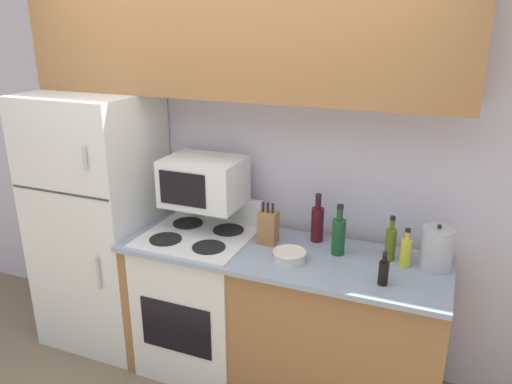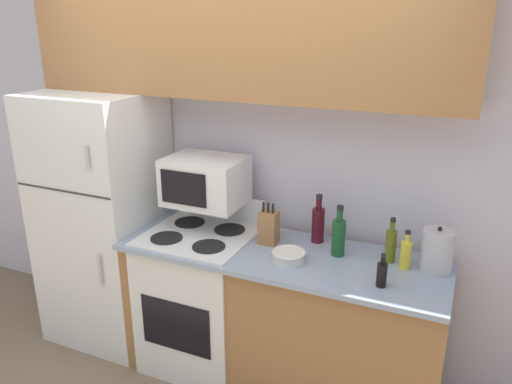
{
  "view_description": "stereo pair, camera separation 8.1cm",
  "coord_description": "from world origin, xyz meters",
  "px_view_note": "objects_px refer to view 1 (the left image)",
  "views": [
    {
      "loc": [
        1.24,
        -2.19,
        2.19
      ],
      "look_at": [
        0.23,
        0.28,
        1.26
      ],
      "focal_mm": 35.0,
      "sensor_mm": 36.0,
      "label": 1
    },
    {
      "loc": [
        1.31,
        -2.16,
        2.19
      ],
      "look_at": [
        0.23,
        0.28,
        1.26
      ],
      "focal_mm": 35.0,
      "sensor_mm": 36.0,
      "label": 2
    }
  ],
  "objects_px": {
    "refrigerator": "(100,221)",
    "microwave": "(204,181)",
    "knife_block": "(268,227)",
    "bottle_wine_green": "(339,235)",
    "bottle_wine_red": "(317,223)",
    "bottle_olive_oil": "(391,243)",
    "bottle_cooking_spray": "(406,251)",
    "bowl": "(289,255)",
    "stove": "(201,297)",
    "kettle": "(437,248)",
    "bottle_soy_sauce": "(384,272)"
  },
  "relations": [
    {
      "from": "bottle_cooking_spray",
      "to": "stove",
      "type": "bearing_deg",
      "value": -176.24
    },
    {
      "from": "bottle_wine_green",
      "to": "bottle_soy_sauce",
      "type": "distance_m",
      "value": 0.39
    },
    {
      "from": "bowl",
      "to": "bottle_wine_green",
      "type": "height_order",
      "value": "bottle_wine_green"
    },
    {
      "from": "refrigerator",
      "to": "bottle_wine_green",
      "type": "height_order",
      "value": "refrigerator"
    },
    {
      "from": "bottle_cooking_spray",
      "to": "bottle_olive_oil",
      "type": "height_order",
      "value": "bottle_olive_oil"
    },
    {
      "from": "microwave",
      "to": "bottle_olive_oil",
      "type": "bearing_deg",
      "value": 0.53
    },
    {
      "from": "microwave",
      "to": "bottle_cooking_spray",
      "type": "height_order",
      "value": "microwave"
    },
    {
      "from": "bottle_olive_oil",
      "to": "stove",
      "type": "bearing_deg",
      "value": -173.6
    },
    {
      "from": "bottle_wine_green",
      "to": "kettle",
      "type": "height_order",
      "value": "bottle_wine_green"
    },
    {
      "from": "bottle_wine_green",
      "to": "bottle_soy_sauce",
      "type": "xyz_separation_m",
      "value": [
        0.29,
        -0.26,
        -0.05
      ]
    },
    {
      "from": "bottle_cooking_spray",
      "to": "knife_block",
      "type": "bearing_deg",
      "value": -179.6
    },
    {
      "from": "bottle_wine_red",
      "to": "kettle",
      "type": "bearing_deg",
      "value": -8.26
    },
    {
      "from": "microwave",
      "to": "bottle_wine_green",
      "type": "height_order",
      "value": "microwave"
    },
    {
      "from": "knife_block",
      "to": "microwave",
      "type": "bearing_deg",
      "value": 174.63
    },
    {
      "from": "refrigerator",
      "to": "bottle_cooking_spray",
      "type": "xyz_separation_m",
      "value": [
        2.01,
        0.04,
        0.12
      ]
    },
    {
      "from": "kettle",
      "to": "bowl",
      "type": "bearing_deg",
      "value": -164.24
    },
    {
      "from": "stove",
      "to": "kettle",
      "type": "distance_m",
      "value": 1.5
    },
    {
      "from": "stove",
      "to": "kettle",
      "type": "bearing_deg",
      "value": 4.87
    },
    {
      "from": "refrigerator",
      "to": "bottle_wine_red",
      "type": "height_order",
      "value": "refrigerator"
    },
    {
      "from": "stove",
      "to": "bowl",
      "type": "relative_size",
      "value": 5.69
    },
    {
      "from": "bottle_wine_green",
      "to": "bottle_wine_red",
      "type": "bearing_deg",
      "value": 141.32
    },
    {
      "from": "knife_block",
      "to": "kettle",
      "type": "height_order",
      "value": "knife_block"
    },
    {
      "from": "bowl",
      "to": "refrigerator",
      "type": "bearing_deg",
      "value": 174.63
    },
    {
      "from": "stove",
      "to": "bottle_wine_green",
      "type": "distance_m",
      "value": 1.03
    },
    {
      "from": "bowl",
      "to": "bottle_cooking_spray",
      "type": "relative_size",
      "value": 0.86
    },
    {
      "from": "bowl",
      "to": "bottle_wine_green",
      "type": "bearing_deg",
      "value": 38.74
    },
    {
      "from": "refrigerator",
      "to": "bottle_wine_green",
      "type": "xyz_separation_m",
      "value": [
        1.64,
        0.05,
        0.15
      ]
    },
    {
      "from": "bottle_wine_green",
      "to": "bottle_wine_red",
      "type": "distance_m",
      "value": 0.21
    },
    {
      "from": "bowl",
      "to": "bottle_cooking_spray",
      "type": "xyz_separation_m",
      "value": [
        0.6,
        0.18,
        0.06
      ]
    },
    {
      "from": "stove",
      "to": "kettle",
      "type": "height_order",
      "value": "kettle"
    },
    {
      "from": "bottle_wine_green",
      "to": "bottle_olive_oil",
      "type": "xyz_separation_m",
      "value": [
        0.28,
        0.04,
        -0.02
      ]
    },
    {
      "from": "bottle_olive_oil",
      "to": "bottle_cooking_spray",
      "type": "bearing_deg",
      "value": -28.04
    },
    {
      "from": "microwave",
      "to": "knife_block",
      "type": "height_order",
      "value": "microwave"
    },
    {
      "from": "microwave",
      "to": "bottle_wine_red",
      "type": "height_order",
      "value": "microwave"
    },
    {
      "from": "microwave",
      "to": "bottle_wine_red",
      "type": "relative_size",
      "value": 1.59
    },
    {
      "from": "bottle_cooking_spray",
      "to": "bowl",
      "type": "bearing_deg",
      "value": -163.69
    },
    {
      "from": "microwave",
      "to": "kettle",
      "type": "distance_m",
      "value": 1.41
    },
    {
      "from": "bowl",
      "to": "bottle_olive_oil",
      "type": "distance_m",
      "value": 0.57
    },
    {
      "from": "stove",
      "to": "bottle_cooking_spray",
      "type": "bearing_deg",
      "value": 3.76
    },
    {
      "from": "bottle_olive_oil",
      "to": "microwave",
      "type": "bearing_deg",
      "value": -179.47
    },
    {
      "from": "bottle_cooking_spray",
      "to": "microwave",
      "type": "bearing_deg",
      "value": 178.32
    },
    {
      "from": "stove",
      "to": "bottle_soy_sauce",
      "type": "relative_size",
      "value": 5.99
    },
    {
      "from": "bottle_wine_green",
      "to": "bottle_cooking_spray",
      "type": "distance_m",
      "value": 0.37
    },
    {
      "from": "knife_block",
      "to": "kettle",
      "type": "bearing_deg",
      "value": 2.56
    },
    {
      "from": "bottle_wine_green",
      "to": "bottle_wine_red",
      "type": "height_order",
      "value": "same"
    },
    {
      "from": "refrigerator",
      "to": "microwave",
      "type": "xyz_separation_m",
      "value": [
        0.77,
        0.08,
        0.36
      ]
    },
    {
      "from": "knife_block",
      "to": "bottle_wine_green",
      "type": "relative_size",
      "value": 0.87
    },
    {
      "from": "bottle_wine_green",
      "to": "bottle_cooking_spray",
      "type": "xyz_separation_m",
      "value": [
        0.37,
        -0.01,
        -0.03
      ]
    },
    {
      "from": "refrigerator",
      "to": "microwave",
      "type": "relative_size",
      "value": 3.65
    },
    {
      "from": "bottle_wine_green",
      "to": "bottle_wine_red",
      "type": "relative_size",
      "value": 1.0
    }
  ]
}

